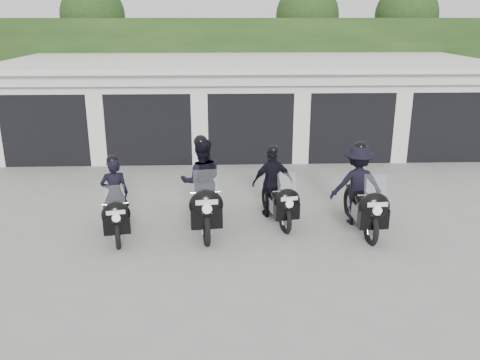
{
  "coord_description": "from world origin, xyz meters",
  "views": [
    {
      "loc": [
        -0.89,
        -9.71,
        4.43
      ],
      "look_at": [
        -0.51,
        0.65,
        1.05
      ],
      "focal_mm": 38.0,
      "sensor_mm": 36.0,
      "label": 1
    }
  ],
  "objects_px": {
    "police_bike_d": "(359,190)",
    "police_bike_c": "(275,188)",
    "police_bike_a": "(116,203)",
    "police_bike_b": "(202,188)"
  },
  "relations": [
    {
      "from": "police_bike_b",
      "to": "police_bike_a",
      "type": "bearing_deg",
      "value": -174.92
    },
    {
      "from": "police_bike_b",
      "to": "police_bike_d",
      "type": "relative_size",
      "value": 1.06
    },
    {
      "from": "police_bike_a",
      "to": "police_bike_b",
      "type": "height_order",
      "value": "police_bike_b"
    },
    {
      "from": "police_bike_c",
      "to": "police_bike_d",
      "type": "xyz_separation_m",
      "value": [
        1.79,
        -0.5,
        0.09
      ]
    },
    {
      "from": "police_bike_b",
      "to": "police_bike_c",
      "type": "xyz_separation_m",
      "value": [
        1.6,
        0.36,
        -0.13
      ]
    },
    {
      "from": "police_bike_d",
      "to": "police_bike_c",
      "type": "bearing_deg",
      "value": 161.64
    },
    {
      "from": "police_bike_c",
      "to": "police_bike_d",
      "type": "distance_m",
      "value": 1.86
    },
    {
      "from": "police_bike_a",
      "to": "police_bike_d",
      "type": "xyz_separation_m",
      "value": [
        5.2,
        0.22,
        0.14
      ]
    },
    {
      "from": "police_bike_a",
      "to": "police_bike_b",
      "type": "bearing_deg",
      "value": -0.61
    },
    {
      "from": "police_bike_d",
      "to": "police_bike_b",
      "type": "bearing_deg",
      "value": 174.94
    }
  ]
}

